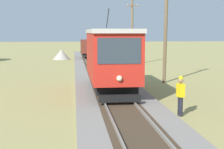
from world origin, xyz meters
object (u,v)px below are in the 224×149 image
object	(u,v)px
utility_pole_mid	(166,23)
utility_pole_far	(132,31)
gravel_pile	(61,54)
red_tram	(110,57)
track_worker	(180,94)
freight_car	(90,48)

from	to	relation	value
utility_pole_mid	utility_pole_far	distance (m)	13.99
utility_pole_mid	gravel_pile	size ratio (longest dim) A/B	3.62
gravel_pile	utility_pole_far	bearing A→B (deg)	-46.27
red_tram	utility_pole_far	bearing A→B (deg)	76.22
red_tram	utility_pole_mid	bearing A→B (deg)	40.56
gravel_pile	utility_pole_mid	bearing A→B (deg)	-70.06
track_worker	gravel_pile	bearing A→B (deg)	-88.68
gravel_pile	red_tram	bearing A→B (deg)	-81.69
red_tram	gravel_pile	bearing A→B (deg)	98.31
track_worker	red_tram	bearing A→B (deg)	-77.38
freight_car	track_worker	xyz separation A→B (m)	(2.44, -31.78, -0.57)
red_tram	track_worker	bearing A→B (deg)	-67.67
freight_car	track_worker	bearing A→B (deg)	-85.62
utility_pole_far	red_tram	bearing A→B (deg)	-103.78
freight_car	utility_pole_far	size ratio (longest dim) A/B	0.70
track_worker	utility_pole_far	bearing A→B (deg)	-104.32
utility_pole_mid	track_worker	bearing A→B (deg)	-101.19
utility_pole_far	freight_car	bearing A→B (deg)	118.06
utility_pole_mid	utility_pole_far	world-z (taller)	utility_pole_mid
freight_car	utility_pole_mid	xyz separation A→B (m)	(4.34, -22.14, 2.71)
gravel_pile	track_worker	bearing A→B (deg)	-78.98
red_tram	freight_car	world-z (taller)	red_tram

